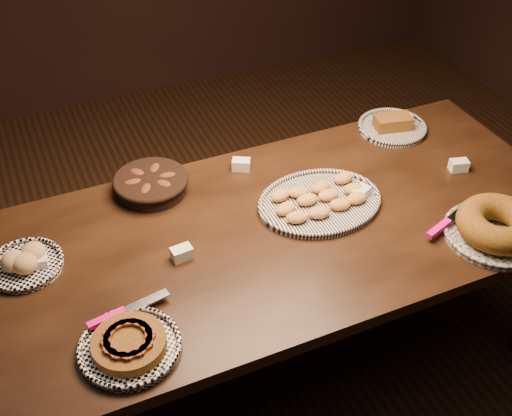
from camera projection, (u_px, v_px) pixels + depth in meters
name	position (u px, v px, depth m)	size (l,w,h in m)	color
ground	(256.00, 365.00, 2.73)	(5.00, 5.00, 0.00)	black
buffet_table	(256.00, 249.00, 2.30)	(2.40, 1.00, 0.75)	black
apple_tart_plate	(129.00, 345.00, 1.85)	(0.32, 0.32, 0.06)	white
madeleine_platter	(320.00, 201.00, 2.37)	(0.47, 0.38, 0.05)	black
bundt_cake_plate	(497.00, 227.00, 2.21)	(0.42, 0.38, 0.11)	black
croissant_basket	(151.00, 183.00, 2.42)	(0.29, 0.29, 0.07)	black
bread_roll_plate	(24.00, 262.00, 2.10)	(0.25, 0.25, 0.08)	white
loaf_plate	(392.00, 126.00, 2.77)	(0.30, 0.30, 0.07)	black
tent_cards	(265.00, 205.00, 2.35)	(1.70, 0.45, 0.04)	white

